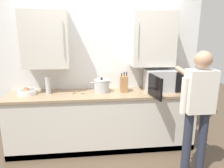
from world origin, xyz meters
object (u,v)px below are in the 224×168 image
object	(u,v)px
wooden_spoon	(79,92)
thermos_flask	(48,85)
stock_pot	(102,86)
knife_block	(124,84)
microwave_oven	(162,80)
fruit_bowl	(27,92)
person_figure	(198,104)

from	to	relation	value
wooden_spoon	thermos_flask	world-z (taller)	thermos_flask
stock_pot	knife_block	distance (m)	0.35
wooden_spoon	knife_block	bearing A→B (deg)	0.99
microwave_oven	knife_block	bearing A→B (deg)	178.82
microwave_oven	knife_block	distance (m)	0.61
fruit_bowl	thermos_flask	bearing A→B (deg)	-0.15
wooden_spoon	knife_block	world-z (taller)	knife_block
microwave_oven	thermos_flask	world-z (taller)	microwave_oven
person_figure	thermos_flask	bearing A→B (deg)	156.28
thermos_flask	person_figure	xyz separation A→B (m)	(1.93, -0.85, -0.07)
wooden_spoon	fruit_bowl	xyz separation A→B (m)	(-0.78, 0.03, 0.03)
thermos_flask	fruit_bowl	xyz separation A→B (m)	(-0.31, 0.00, -0.09)
microwave_oven	person_figure	world-z (taller)	person_figure
stock_pot	thermos_flask	size ratio (longest dim) A/B	1.29
stock_pot	knife_block	bearing A→B (deg)	-2.79
knife_block	fruit_bowl	distance (m)	1.47
thermos_flask	fruit_bowl	size ratio (longest dim) A/B	0.95
fruit_bowl	person_figure	distance (m)	2.40
microwave_oven	wooden_spoon	xyz separation A→B (m)	(-1.30, 0.00, -0.16)
person_figure	stock_pot	bearing A→B (deg)	142.73
thermos_flask	knife_block	distance (m)	1.16
stock_pot	thermos_flask	bearing A→B (deg)	-179.71
wooden_spoon	thermos_flask	distance (m)	0.48
thermos_flask	fruit_bowl	distance (m)	0.32
microwave_oven	stock_pot	world-z (taller)	microwave_oven
wooden_spoon	fruit_bowl	bearing A→B (deg)	178.11
thermos_flask	person_figure	bearing A→B (deg)	-23.72
wooden_spoon	person_figure	size ratio (longest dim) A/B	0.12
stock_pot	person_figure	xyz separation A→B (m)	(1.12, -0.85, -0.04)
wooden_spoon	stock_pot	xyz separation A→B (m)	(0.35, 0.03, 0.09)
stock_pot	person_figure	distance (m)	1.41
knife_block	fruit_bowl	xyz separation A→B (m)	(-1.47, 0.01, -0.08)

